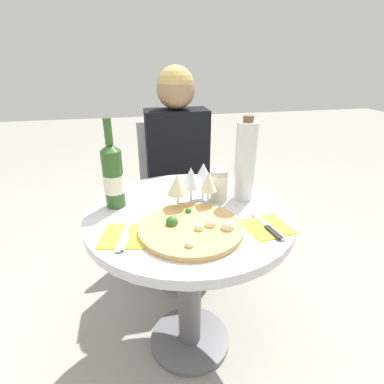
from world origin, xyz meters
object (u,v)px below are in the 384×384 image
seated_diner (180,184)px  wine_bottle (113,176)px  chair_behind_diner (176,195)px  dining_table (189,245)px  pizza_large (192,228)px  tall_carafe (245,161)px

seated_diner → wine_bottle: (-0.34, -0.49, 0.27)m
chair_behind_diner → dining_table: bearing=85.3°
dining_table → chair_behind_diner: 0.74m
chair_behind_diner → pizza_large: 0.92m
wine_bottle → chair_behind_diner: bearing=61.8°
chair_behind_diner → wine_bottle: bearing=61.8°
chair_behind_diner → pizza_large: (-0.08, -0.88, 0.28)m
chair_behind_diner → seated_diner: seated_diner is taller
chair_behind_diner → wine_bottle: wine_bottle is taller
seated_diner → wine_bottle: size_ratio=3.50×
chair_behind_diner → tall_carafe: tall_carafe is taller
chair_behind_diner → pizza_large: bearing=84.8°
dining_table → chair_behind_diner: (0.06, 0.73, -0.11)m
chair_behind_diner → tall_carafe: (0.18, -0.67, 0.43)m
tall_carafe → seated_diner: bearing=109.0°
dining_table → pizza_large: (-0.02, -0.14, 0.17)m
dining_table → wine_bottle: bearing=158.9°
seated_diner → pizza_large: seated_diner is taller
seated_diner → tall_carafe: size_ratio=3.54×
dining_table → chair_behind_diner: size_ratio=0.90×
pizza_large → wine_bottle: size_ratio=1.03×
seated_diner → dining_table: bearing=84.2°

